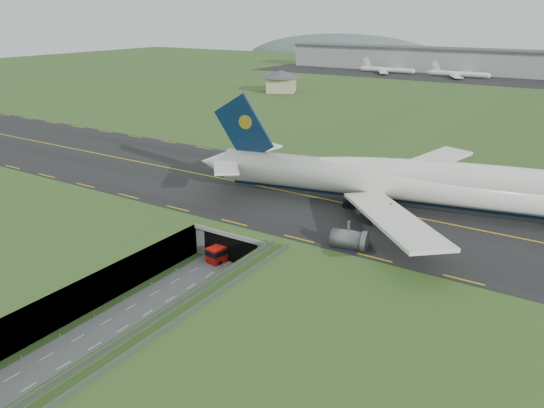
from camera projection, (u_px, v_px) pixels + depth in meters
The scene contains 10 objects.
ground at pixel (203, 280), 90.76m from camera, with size 900.00×900.00×0.00m, color #375321.
airfield_deck at pixel (202, 265), 89.74m from camera, with size 800.00×800.00×6.00m, color gray.
trench_road at pixel (172, 299), 84.79m from camera, with size 12.00×75.00×0.20m, color slate.
taxiway at pixel (299, 194), 114.82m from camera, with size 800.00×44.00×0.18m, color black.
tunnel_portal at pixel (257, 231), 102.86m from camera, with size 17.00×22.30×6.00m.
guideway at pixel (172, 325), 68.24m from camera, with size 3.00×53.00×7.05m.
jumbo_jet at pixel (437, 185), 102.21m from camera, with size 105.68×65.07×21.95m.
shuttle_tram at pixel (225, 251), 97.97m from camera, with size 3.85×7.57×2.96m.
service_building at pixel (281, 79), 260.44m from camera, with size 26.07×26.07×10.71m.
cargo_terminal at pixel (517, 63), 323.15m from camera, with size 320.00×67.00×15.60m.
Camera 1 is at (53.64, -61.69, 43.23)m, focal length 35.00 mm.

